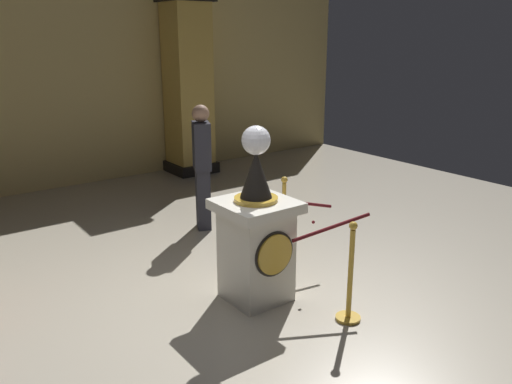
{
  "coord_description": "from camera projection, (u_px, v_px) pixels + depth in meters",
  "views": [
    {
      "loc": [
        -2.58,
        -3.84,
        2.61
      ],
      "look_at": [
        0.32,
        0.03,
        1.14
      ],
      "focal_mm": 36.43,
      "sensor_mm": 36.0,
      "label": 1
    }
  ],
  "objects": [
    {
      "name": "velvet_rope",
      "position": [
        314.0,
        214.0,
        5.49
      ],
      "size": [
        1.07,
        1.08,
        0.22
      ],
      "color": "#591419"
    },
    {
      "name": "stanchion_far",
      "position": [
        284.0,
        227.0,
        6.37
      ],
      "size": [
        0.24,
        0.24,
        0.99
      ],
      "color": "gold",
      "rests_on": "ground_plane"
    },
    {
      "name": "pedestal_clock",
      "position": [
        256.0,
        235.0,
        5.17
      ],
      "size": [
        0.72,
        0.72,
        1.79
      ],
      "color": "silver",
      "rests_on": "ground_plane"
    },
    {
      "name": "bystander_guest",
      "position": [
        202.0,
        164.0,
        7.06
      ],
      "size": [
        0.35,
        0.42,
        1.73
      ],
      "color": "#26262D",
      "rests_on": "ground_plane"
    },
    {
      "name": "back_wall",
      "position": [
        51.0,
        88.0,
        8.85
      ],
      "size": [
        12.84,
        0.16,
        3.48
      ],
      "primitive_type": "cube",
      "color": "tan",
      "rests_on": "ground_plane"
    },
    {
      "name": "column_right",
      "position": [
        188.0,
        87.0,
        9.89
      ],
      "size": [
        0.87,
        0.87,
        3.34
      ],
      "color": "black",
      "rests_on": "ground_plane"
    },
    {
      "name": "ground_plane",
      "position": [
        233.0,
        308.0,
        5.17
      ],
      "size": [
        12.84,
        12.84,
        0.0
      ],
      "primitive_type": "plane",
      "color": "#B2A893"
    },
    {
      "name": "stanchion_near",
      "position": [
        350.0,
        287.0,
        4.86
      ],
      "size": [
        0.24,
        0.24,
        0.99
      ],
      "color": "gold",
      "rests_on": "ground_plane"
    }
  ]
}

